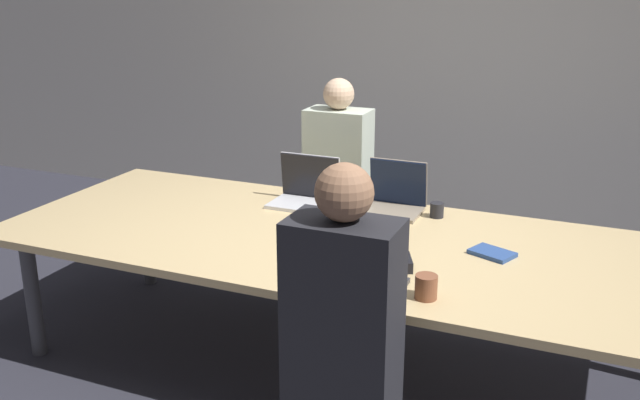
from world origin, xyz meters
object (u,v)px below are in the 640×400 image
Objects in this scene: stapler at (406,262)px; laptop_far_midleft at (306,190)px; person_near_midright at (342,352)px; cup_near_midright at (426,287)px; cup_far_center at (437,210)px; laptop_far_center at (395,197)px; laptop_near_midright at (361,274)px; person_far_midleft at (338,189)px.

laptop_far_midleft is at bearing 116.14° from stapler.
person_near_midright is at bearing -61.27° from laptop_far_midleft.
cup_far_center is at bearing 101.61° from cup_near_midright.
laptop_far_center is 0.81m from stapler.
laptop_far_midleft reaches higher than cup_near_midright.
laptop_far_center is 2.09× the size of stapler.
cup_far_center is at bearing -93.85° from laptop_near_midright.
laptop_near_midright is at bearing -78.92° from person_near_midright.
cup_near_midright is 0.28× the size of laptop_far_midleft.
person_near_midright is at bearing 101.08° from laptop_near_midright.
person_near_midright is 3.82× the size of laptop_far_midleft.
laptop_far_center is at bearing 87.74° from stapler.
stapler is at bearing -40.61° from laptop_far_midleft.
laptop_far_center is 3.23× the size of cup_near_midright.
laptop_far_center is at bearing 113.75° from cup_near_midright.
person_near_midright reaches higher than laptop_far_midleft.
person_far_midleft is (-0.70, 1.50, -0.13)m from laptop_near_midright.
laptop_near_midright is 0.98× the size of laptop_far_midleft.
stapler is (0.11, 0.29, -0.04)m from laptop_near_midright.
person_far_midleft reaches higher than laptop_near_midright.
person_near_midright is 0.49m from cup_near_midright.
person_near_midright is 8.93× the size of stapler.
person_near_midright reaches higher than cup_far_center.
person_far_midleft is at bearing 123.10° from cup_near_midright.
laptop_near_midright is 0.45m from person_near_midright.
person_far_midleft is (-0.97, 1.49, -0.12)m from cup_near_midright.
person_far_midleft is (-0.77, 0.49, -0.11)m from cup_far_center.
laptop_far_midleft is (-0.95, 0.95, 0.03)m from cup_near_midright.
laptop_far_midleft is at bearing -88.04° from person_far_midleft.
person_far_midleft is at bearing -67.98° from person_near_midright.
laptop_far_midleft is (-0.76, 1.39, 0.14)m from person_near_midright.
cup_far_center is at bearing 70.19° from stapler.
stapler is (0.29, -0.75, -0.05)m from laptop_far_center.
laptop_far_midleft is (-0.50, -0.08, -0.00)m from laptop_far_center.
stapler is (-0.16, 0.27, -0.03)m from cup_near_midright.
stapler is at bearing -56.39° from person_far_midleft.
laptop_near_midright is at bearing -80.34° from laptop_far_center.
cup_far_center is 0.91m from person_far_midleft.
cup_near_midright is at bearing -113.57° from person_near_midright.
cup_far_center is 0.52× the size of stapler.
laptop_near_midright is 0.26× the size of person_near_midright.
laptop_far_center is 0.92× the size of laptop_near_midright.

